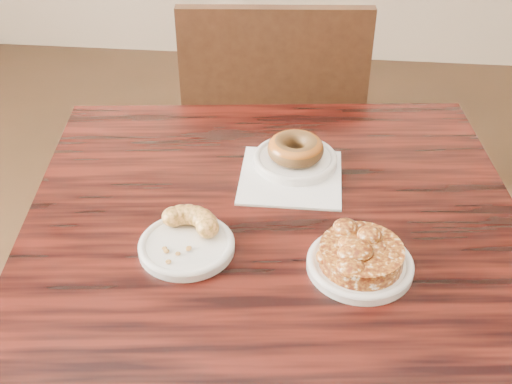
# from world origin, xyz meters

# --- Properties ---
(cafe_table) EXTENTS (0.89, 0.89, 0.75)m
(cafe_table) POSITION_xyz_m (-0.24, 0.20, 0.38)
(cafe_table) COLOR black
(cafe_table) RESTS_ON floor
(chair_far) EXTENTS (0.51, 0.51, 0.90)m
(chair_far) POSITION_xyz_m (-0.30, 0.96, 0.45)
(chair_far) COLOR black
(chair_far) RESTS_ON floor
(napkin) EXTENTS (0.18, 0.18, 0.00)m
(napkin) POSITION_xyz_m (-0.22, 0.34, 0.75)
(napkin) COLOR white
(napkin) RESTS_ON cafe_table
(plate_donut) EXTENTS (0.15, 0.15, 0.01)m
(plate_donut) POSITION_xyz_m (-0.22, 0.38, 0.76)
(plate_donut) COLOR white
(plate_donut) RESTS_ON napkin
(plate_cruller) EXTENTS (0.15, 0.15, 0.01)m
(plate_cruller) POSITION_xyz_m (-0.37, 0.13, 0.76)
(plate_cruller) COLOR white
(plate_cruller) RESTS_ON cafe_table
(plate_fritter) EXTENTS (0.16, 0.16, 0.01)m
(plate_fritter) POSITION_xyz_m (-0.11, 0.12, 0.76)
(plate_fritter) COLOR white
(plate_fritter) RESTS_ON cafe_table
(glazed_donut) EXTENTS (0.10, 0.10, 0.04)m
(glazed_donut) POSITION_xyz_m (-0.22, 0.38, 0.78)
(glazed_donut) COLOR brown
(glazed_donut) RESTS_ON plate_donut
(apple_fritter) EXTENTS (0.17, 0.17, 0.04)m
(apple_fritter) POSITION_xyz_m (-0.11, 0.12, 0.78)
(apple_fritter) COLOR #3E1306
(apple_fritter) RESTS_ON plate_fritter
(cruller_fragment) EXTENTS (0.12, 0.12, 0.03)m
(cruller_fragment) POSITION_xyz_m (-0.37, 0.13, 0.78)
(cruller_fragment) COLOR brown
(cruller_fragment) RESTS_ON plate_cruller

